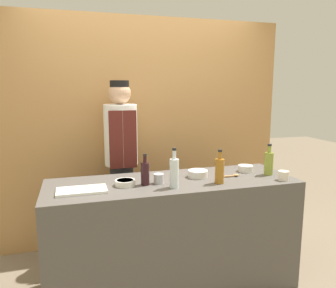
{
  "coord_description": "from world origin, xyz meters",
  "views": [
    {
      "loc": [
        -0.76,
        -2.46,
        1.67
      ],
      "look_at": [
        0.0,
        0.14,
        1.21
      ],
      "focal_mm": 35.0,
      "sensor_mm": 36.0,
      "label": 1
    }
  ],
  "objects_px": {
    "bottle_oil": "(269,163)",
    "bottle_wine": "(145,173)",
    "cutting_board": "(82,190)",
    "cup_cream": "(283,176)",
    "cup_steel": "(159,179)",
    "wooden_spoon": "(230,176)",
    "bottle_clear": "(174,172)",
    "bottle_amber": "(220,170)",
    "sauce_bowl_purple": "(246,168)",
    "sauce_bowl_yellow": "(198,173)",
    "sauce_bowl_orange": "(125,182)",
    "chef_center": "(121,161)"
  },
  "relations": [
    {
      "from": "bottle_oil",
      "to": "bottle_wine",
      "type": "height_order",
      "value": "bottle_oil"
    },
    {
      "from": "cutting_board",
      "to": "cup_cream",
      "type": "relative_size",
      "value": 4.09
    },
    {
      "from": "bottle_oil",
      "to": "cup_steel",
      "type": "bearing_deg",
      "value": 179.31
    },
    {
      "from": "cutting_board",
      "to": "wooden_spoon",
      "type": "xyz_separation_m",
      "value": [
        1.21,
        0.06,
        0.0
      ]
    },
    {
      "from": "bottle_clear",
      "to": "bottle_wine",
      "type": "bearing_deg",
      "value": 146.53
    },
    {
      "from": "bottle_amber",
      "to": "bottle_oil",
      "type": "bearing_deg",
      "value": 12.82
    },
    {
      "from": "sauce_bowl_purple",
      "to": "sauce_bowl_yellow",
      "type": "xyz_separation_m",
      "value": [
        -0.48,
        -0.06,
        0.0
      ]
    },
    {
      "from": "sauce_bowl_yellow",
      "to": "bottle_oil",
      "type": "bearing_deg",
      "value": -8.68
    },
    {
      "from": "bottle_clear",
      "to": "cup_steel",
      "type": "xyz_separation_m",
      "value": [
        -0.08,
        0.14,
        -0.08
      ]
    },
    {
      "from": "bottle_clear",
      "to": "bottle_oil",
      "type": "distance_m",
      "value": 0.91
    },
    {
      "from": "sauce_bowl_yellow",
      "to": "bottle_wine",
      "type": "bearing_deg",
      "value": -168.72
    },
    {
      "from": "sauce_bowl_yellow",
      "to": "bottle_clear",
      "type": "relative_size",
      "value": 0.55
    },
    {
      "from": "sauce_bowl_orange",
      "to": "sauce_bowl_purple",
      "type": "relative_size",
      "value": 1.2
    },
    {
      "from": "cutting_board",
      "to": "bottle_oil",
      "type": "distance_m",
      "value": 1.58
    },
    {
      "from": "bottle_wine",
      "to": "cup_steel",
      "type": "height_order",
      "value": "bottle_wine"
    },
    {
      "from": "cup_cream",
      "to": "wooden_spoon",
      "type": "xyz_separation_m",
      "value": [
        -0.38,
        0.21,
        -0.03
      ]
    },
    {
      "from": "bottle_amber",
      "to": "cup_steel",
      "type": "xyz_separation_m",
      "value": [
        -0.46,
        0.13,
        -0.07
      ]
    },
    {
      "from": "bottle_amber",
      "to": "sauce_bowl_yellow",
      "type": "bearing_deg",
      "value": 114.82
    },
    {
      "from": "wooden_spoon",
      "to": "bottle_amber",
      "type": "bearing_deg",
      "value": -139.42
    },
    {
      "from": "cup_steel",
      "to": "sauce_bowl_purple",
      "type": "bearing_deg",
      "value": 9.32
    },
    {
      "from": "cutting_board",
      "to": "chef_center",
      "type": "xyz_separation_m",
      "value": [
        0.4,
        0.79,
        0.02
      ]
    },
    {
      "from": "bottle_oil",
      "to": "wooden_spoon",
      "type": "distance_m",
      "value": 0.37
    },
    {
      "from": "bottle_amber",
      "to": "chef_center",
      "type": "height_order",
      "value": "chef_center"
    },
    {
      "from": "bottle_clear",
      "to": "cup_cream",
      "type": "bearing_deg",
      "value": -3.49
    },
    {
      "from": "cutting_board",
      "to": "sauce_bowl_yellow",
      "type": "bearing_deg",
      "value": 7.97
    },
    {
      "from": "bottle_clear",
      "to": "cup_cream",
      "type": "distance_m",
      "value": 0.92
    },
    {
      "from": "sauce_bowl_yellow",
      "to": "bottle_oil",
      "type": "xyz_separation_m",
      "value": [
        0.62,
        -0.09,
        0.07
      ]
    },
    {
      "from": "sauce_bowl_orange",
      "to": "cutting_board",
      "type": "distance_m",
      "value": 0.33
    },
    {
      "from": "cup_steel",
      "to": "wooden_spoon",
      "type": "bearing_deg",
      "value": 0.8
    },
    {
      "from": "cup_cream",
      "to": "cup_steel",
      "type": "xyz_separation_m",
      "value": [
        -1.0,
        0.2,
        0.0
      ]
    },
    {
      "from": "wooden_spoon",
      "to": "bottle_wine",
      "type": "bearing_deg",
      "value": -178.39
    },
    {
      "from": "cup_cream",
      "to": "bottle_clear",
      "type": "bearing_deg",
      "value": 176.51
    },
    {
      "from": "sauce_bowl_orange",
      "to": "bottle_wine",
      "type": "distance_m",
      "value": 0.17
    },
    {
      "from": "cup_steel",
      "to": "bottle_oil",
      "type": "bearing_deg",
      "value": -0.69
    },
    {
      "from": "bottle_amber",
      "to": "chef_center",
      "type": "xyz_separation_m",
      "value": [
        -0.65,
        0.87,
        -0.07
      ]
    },
    {
      "from": "sauce_bowl_purple",
      "to": "cup_steel",
      "type": "height_order",
      "value": "cup_steel"
    },
    {
      "from": "cup_steel",
      "to": "chef_center",
      "type": "relative_size",
      "value": 0.05
    },
    {
      "from": "sauce_bowl_yellow",
      "to": "bottle_amber",
      "type": "bearing_deg",
      "value": -65.18
    },
    {
      "from": "cutting_board",
      "to": "chef_center",
      "type": "bearing_deg",
      "value": 63.09
    },
    {
      "from": "sauce_bowl_yellow",
      "to": "cutting_board",
      "type": "relative_size",
      "value": 0.46
    },
    {
      "from": "sauce_bowl_yellow",
      "to": "cup_cream",
      "type": "distance_m",
      "value": 0.7
    },
    {
      "from": "bottle_wine",
      "to": "wooden_spoon",
      "type": "distance_m",
      "value": 0.74
    },
    {
      "from": "sauce_bowl_purple",
      "to": "bottle_oil",
      "type": "height_order",
      "value": "bottle_oil"
    },
    {
      "from": "cup_steel",
      "to": "chef_center",
      "type": "height_order",
      "value": "chef_center"
    },
    {
      "from": "sauce_bowl_orange",
      "to": "bottle_clear",
      "type": "height_order",
      "value": "bottle_clear"
    },
    {
      "from": "sauce_bowl_yellow",
      "to": "sauce_bowl_purple",
      "type": "bearing_deg",
      "value": 6.63
    },
    {
      "from": "sauce_bowl_orange",
      "to": "cup_steel",
      "type": "relative_size",
      "value": 1.96
    },
    {
      "from": "sauce_bowl_orange",
      "to": "cup_cream",
      "type": "bearing_deg",
      "value": -9.43
    },
    {
      "from": "sauce_bowl_purple",
      "to": "bottle_wine",
      "type": "bearing_deg",
      "value": -171.05
    },
    {
      "from": "cup_cream",
      "to": "chef_center",
      "type": "relative_size",
      "value": 0.05
    }
  ]
}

